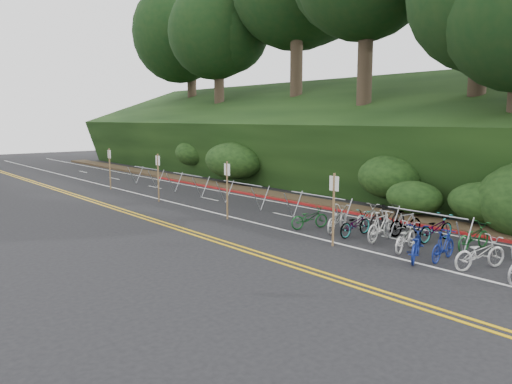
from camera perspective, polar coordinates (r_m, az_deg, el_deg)
ground at (r=14.12m, az=22.71°, el=-10.03°), size 120.00×120.00×0.00m
road_markings at (r=20.93m, az=-1.73°, el=-3.46°), size 7.47×80.00×0.01m
red_curb at (r=25.62m, az=4.55°, el=-1.18°), size 0.25×28.00×0.10m
embankment at (r=35.42m, az=5.00°, el=5.56°), size 14.30×48.14×9.11m
tree_cluster at (r=36.23m, az=-2.20°, el=19.84°), size 32.46×54.05×18.41m
bike_racks_rest at (r=24.47m, az=-1.60°, el=0.29°), size 1.14×23.00×1.17m
signposts_rest at (r=23.83m, az=-7.63°, el=1.40°), size 0.08×18.40×2.50m
bike_front at (r=16.08m, az=17.77°, el=-5.69°), size 1.46×2.01×1.01m
bike_valet at (r=17.47m, az=20.82°, el=-4.81°), size 3.42×12.09×1.10m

